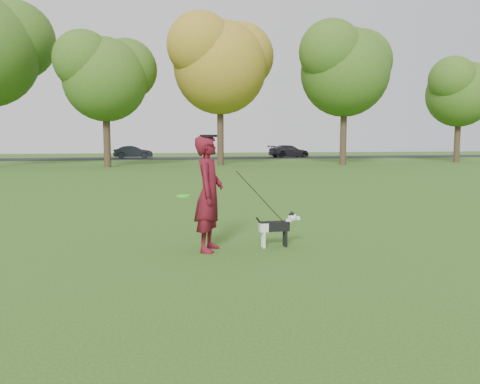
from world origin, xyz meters
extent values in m
plane|color=#285116|center=(0.00, 0.00, 0.00)|extent=(120.00, 120.00, 0.00)
cube|color=black|center=(0.00, 40.00, 0.01)|extent=(120.00, 7.00, 0.02)
imported|color=#550C1F|center=(-0.40, -0.11, 0.96)|extent=(0.67, 0.82, 1.92)
cube|color=black|center=(0.74, -0.08, 0.36)|extent=(0.51, 0.16, 0.17)
cube|color=silver|center=(0.55, -0.08, 0.35)|extent=(0.14, 0.16, 0.15)
cylinder|color=silver|center=(0.55, -0.13, 0.14)|extent=(0.05, 0.05, 0.28)
cylinder|color=silver|center=(0.55, -0.02, 0.14)|extent=(0.05, 0.05, 0.28)
cylinder|color=black|center=(0.93, -0.13, 0.14)|extent=(0.05, 0.05, 0.28)
cylinder|color=black|center=(0.93, -0.02, 0.14)|extent=(0.05, 0.05, 0.28)
cylinder|color=silver|center=(0.97, -0.08, 0.40)|extent=(0.17, 0.10, 0.18)
sphere|color=silver|center=(1.06, -0.08, 0.51)|extent=(0.16, 0.16, 0.16)
sphere|color=black|center=(1.05, -0.08, 0.54)|extent=(0.12, 0.12, 0.12)
cube|color=silver|center=(1.15, -0.08, 0.49)|extent=(0.10, 0.06, 0.06)
sphere|color=black|center=(1.20, -0.08, 0.49)|extent=(0.03, 0.03, 0.03)
cone|color=black|center=(1.05, -0.12, 0.58)|extent=(0.06, 0.06, 0.06)
cone|color=black|center=(1.05, -0.03, 0.58)|extent=(0.06, 0.06, 0.06)
cylinder|color=black|center=(0.50, -0.08, 0.42)|extent=(0.18, 0.03, 0.23)
cylinder|color=black|center=(0.92, -0.08, 0.41)|extent=(0.11, 0.11, 0.02)
imported|color=black|center=(-2.65, 40.00, 0.65)|extent=(3.83, 1.41, 1.25)
imported|color=#242228|center=(13.50, 40.00, 0.66)|extent=(4.66, 2.56, 1.28)
cylinder|color=#1FF922|center=(-0.82, -0.23, 0.95)|extent=(0.23, 0.23, 0.02)
cylinder|color=black|center=(-0.40, -0.11, 1.91)|extent=(0.28, 0.28, 0.04)
cylinder|color=#38281C|center=(-4.00, 25.50, 2.10)|extent=(0.48, 0.48, 4.20)
sphere|color=#426B1E|center=(-4.00, 25.50, 6.44)|extent=(5.60, 5.60, 5.60)
cylinder|color=#38281C|center=(4.00, 26.50, 2.52)|extent=(0.48, 0.48, 5.04)
sphere|color=#A58426|center=(4.00, 26.50, 7.73)|extent=(6.72, 6.72, 6.72)
cylinder|color=#38281C|center=(13.00, 25.00, 2.42)|extent=(0.48, 0.48, 4.83)
sphere|color=#426B1E|center=(13.00, 25.00, 7.41)|extent=(6.44, 6.44, 6.44)
cylinder|color=#38281C|center=(24.00, 27.00, 1.99)|extent=(0.48, 0.48, 3.99)
sphere|color=#426B1E|center=(24.00, 27.00, 6.12)|extent=(5.32, 5.32, 5.32)
camera|label=1|loc=(-1.40, -7.75, 1.84)|focal=35.00mm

